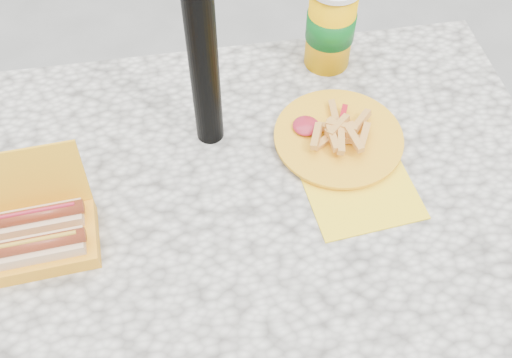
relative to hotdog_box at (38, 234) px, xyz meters
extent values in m
plane|color=slate|center=(0.30, 0.03, -0.78)|extent=(60.00, 60.00, 0.00)
cube|color=beige|center=(0.30, 0.03, -0.06)|extent=(1.20, 0.80, 0.05)
cylinder|color=black|center=(-0.20, 0.33, -0.43)|extent=(0.07, 0.07, 0.70)
cylinder|color=black|center=(0.80, 0.33, -0.43)|extent=(0.07, 0.07, 0.70)
cube|color=orange|center=(0.00, -0.01, -0.02)|extent=(0.19, 0.13, 0.03)
cube|color=orange|center=(0.00, 0.07, 0.05)|extent=(0.18, 0.05, 0.11)
cube|color=#D8B78F|center=(0.00, -0.03, 0.00)|extent=(0.15, 0.05, 0.04)
cylinder|color=brown|center=(0.00, -0.03, 0.02)|extent=(0.16, 0.03, 0.02)
cylinder|color=#B98522|center=(0.00, -0.03, 0.03)|extent=(0.13, 0.02, 0.01)
cube|color=#D8B78F|center=(0.00, 0.02, 0.00)|extent=(0.15, 0.05, 0.04)
cylinder|color=brown|center=(0.00, 0.02, 0.02)|extent=(0.16, 0.03, 0.02)
cylinder|color=maroon|center=(0.00, 0.02, 0.03)|extent=(0.13, 0.02, 0.01)
cube|color=yellow|center=(0.54, 0.03, -0.03)|extent=(0.20, 0.20, 0.00)
cylinder|color=orange|center=(0.53, 0.14, -0.02)|extent=(0.23, 0.23, 0.01)
cylinder|color=orange|center=(0.53, 0.14, -0.02)|extent=(0.24, 0.24, 0.01)
cube|color=gold|center=(0.53, 0.14, 0.00)|extent=(0.04, 0.05, 0.01)
cube|color=gold|center=(0.55, 0.10, 0.01)|extent=(0.02, 0.06, 0.01)
cube|color=gold|center=(0.52, 0.11, 0.00)|extent=(0.03, 0.06, 0.01)
cube|color=gold|center=(0.53, 0.14, 0.00)|extent=(0.06, 0.02, 0.01)
cube|color=gold|center=(0.57, 0.15, 0.00)|extent=(0.05, 0.05, 0.02)
cube|color=gold|center=(0.53, 0.14, 0.01)|extent=(0.05, 0.05, 0.01)
cube|color=gold|center=(0.53, 0.14, 0.01)|extent=(0.06, 0.04, 0.01)
cube|color=gold|center=(0.48, 0.12, 0.00)|extent=(0.04, 0.06, 0.01)
cube|color=gold|center=(0.54, 0.12, -0.01)|extent=(0.06, 0.02, 0.01)
cube|color=gold|center=(0.51, 0.11, 0.01)|extent=(0.01, 0.06, 0.01)
cube|color=gold|center=(0.57, 0.11, 0.00)|extent=(0.04, 0.06, 0.01)
cube|color=gold|center=(0.52, 0.14, 0.00)|extent=(0.06, 0.03, 0.01)
cube|color=gold|center=(0.50, 0.12, -0.01)|extent=(0.06, 0.04, 0.01)
cube|color=gold|center=(0.53, 0.19, -0.01)|extent=(0.02, 0.06, 0.01)
ellipsoid|color=maroon|center=(0.47, 0.16, -0.01)|extent=(0.05, 0.05, 0.01)
cube|color=#A90F1C|center=(0.53, 0.15, 0.00)|extent=(0.05, 0.09, 0.00)
cylinder|color=#FFAF00|center=(0.56, 0.35, 0.05)|extent=(0.09, 0.09, 0.18)
cylinder|color=#095918|center=(0.56, 0.35, 0.06)|extent=(0.10, 0.10, 0.06)
camera|label=1|loc=(0.27, -0.52, 0.78)|focal=40.00mm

